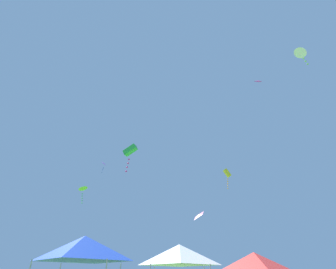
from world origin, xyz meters
TOP-DOWN VIEW (x-y plane):
  - canopy_tent_red at (4.31, 8.67)m, footprint 2.76×2.76m
  - canopy_tent_white at (0.73, 10.63)m, footprint 3.29×3.29m
  - canopy_tent_blue at (-3.75, 7.64)m, footprint 3.35×3.35m
  - kite_white_delta at (11.80, 11.17)m, footprint 1.07×1.18m
  - kite_magenta_delta at (13.48, 24.77)m, footprint 1.27×1.16m
  - kite_lime_delta at (-6.10, 12.70)m, footprint 0.73×0.75m
  - kite_purple_diamond at (-9.18, 27.66)m, footprint 0.84×0.76m
  - kite_green_box at (-3.21, 14.37)m, footprint 1.32×0.86m
  - kite_yellow_box at (6.96, 24.11)m, footprint 0.94×0.68m
  - kite_pink_diamond at (3.34, 25.52)m, footprint 1.51×1.46m

SIDE VIEW (x-z plane):
  - canopy_tent_red at x=4.31m, z-range 1.03..3.98m
  - canopy_tent_white at x=0.73m, z-range 1.23..4.75m
  - canopy_tent_blue at x=-3.75m, z-range 1.25..4.84m
  - kite_lime_delta at x=-6.10m, z-range 6.85..8.07m
  - kite_pink_diamond at x=3.34m, z-range 7.78..8.75m
  - kite_green_box at x=-3.21m, z-range 9.97..12.56m
  - kite_yellow_box at x=6.96m, z-range 11.63..14.03m
  - kite_purple_diamond at x=-9.18m, z-range 14.83..16.55m
  - kite_white_delta at x=11.80m, z-range 18.13..20.27m
  - kite_magenta_delta at x=13.48m, z-range 27.50..28.29m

